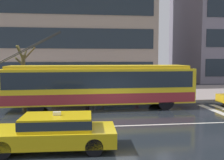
% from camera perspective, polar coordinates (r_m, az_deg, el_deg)
% --- Properties ---
extents(ground_plane, '(160.00, 160.00, 0.00)m').
position_cam_1_polar(ground_plane, '(14.03, 1.15, -8.87)').
color(ground_plane, '#20252B').
extents(sidewalk_slab, '(80.00, 10.00, 0.14)m').
position_cam_1_polar(sidewalk_slab, '(23.79, -2.39, -2.99)').
color(sidewalk_slab, gray).
rests_on(sidewalk_slab, ground_plane).
extents(crosswalk_stripe_edge_near, '(0.44, 4.40, 0.01)m').
position_cam_1_polar(crosswalk_stripe_edge_near, '(17.55, 22.10, -6.41)').
color(crosswalk_stripe_edge_near, beige).
rests_on(crosswalk_stripe_edge_near, ground_plane).
extents(lane_centre_line, '(72.00, 0.14, 0.01)m').
position_cam_1_polar(lane_centre_line, '(12.88, 1.94, -10.12)').
color(lane_centre_line, silver).
rests_on(lane_centre_line, ground_plane).
extents(trolleybus, '(12.80, 2.66, 5.04)m').
position_cam_1_polar(trolleybus, '(17.02, -2.70, -1.05)').
color(trolleybus, yellow).
rests_on(trolleybus, ground_plane).
extents(taxi_oncoming_near, '(4.66, 1.95, 1.39)m').
position_cam_1_polar(taxi_oncoming_near, '(9.79, -12.70, -10.85)').
color(taxi_oncoming_near, gold).
rests_on(taxi_oncoming_near, ground_plane).
extents(bus_shelter, '(4.26, 1.80, 2.47)m').
position_cam_1_polar(bus_shelter, '(20.49, -9.54, 1.15)').
color(bus_shelter, gray).
rests_on(bus_shelter, sidewalk_slab).
extents(pedestrian_at_shelter, '(1.10, 1.10, 1.93)m').
position_cam_1_polar(pedestrian_at_shelter, '(21.36, 5.75, 0.33)').
color(pedestrian_at_shelter, black).
rests_on(pedestrian_at_shelter, sidewalk_slab).
extents(pedestrian_approaching_curb, '(1.30, 1.30, 2.02)m').
position_cam_1_polar(pedestrian_approaching_curb, '(21.32, -11.12, 0.47)').
color(pedestrian_approaching_curb, brown).
rests_on(pedestrian_approaching_curb, sidewalk_slab).
extents(pedestrian_walking_past, '(0.46, 0.46, 1.66)m').
position_cam_1_polar(pedestrian_walking_past, '(21.09, -2.04, -1.15)').
color(pedestrian_walking_past, '#454344').
rests_on(pedestrian_walking_past, sidewalk_slab).
extents(pedestrian_waiting_by_pole, '(1.27, 1.27, 1.92)m').
position_cam_1_polar(pedestrian_waiting_by_pole, '(20.69, -5.30, 0.14)').
color(pedestrian_waiting_by_pole, black).
rests_on(pedestrian_waiting_by_pole, sidewalk_slab).
extents(street_tree_bare, '(1.53, 1.89, 4.20)m').
position_cam_1_polar(street_tree_bare, '(20.86, -19.03, 1.85)').
color(street_tree_bare, brown).
rests_on(street_tree_bare, sidewalk_slab).
extents(office_tower_corner_left, '(19.43, 15.65, 21.14)m').
position_cam_1_polar(office_tower_corner_left, '(35.21, -9.39, 16.72)').
color(office_tower_corner_left, gray).
rests_on(office_tower_corner_left, ground_plane).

